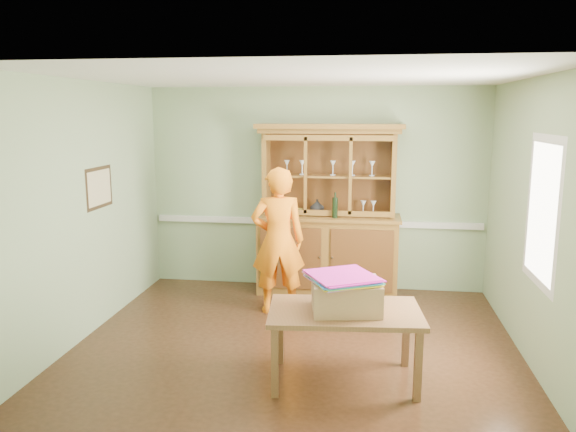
% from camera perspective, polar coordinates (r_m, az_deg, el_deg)
% --- Properties ---
extents(floor, '(4.50, 4.50, 0.00)m').
position_cam_1_polar(floor, '(6.00, 0.87, -12.75)').
color(floor, '#472716').
rests_on(floor, ground).
extents(ceiling, '(4.50, 4.50, 0.00)m').
position_cam_1_polar(ceiling, '(5.52, 0.95, 13.95)').
color(ceiling, white).
rests_on(ceiling, wall_back).
extents(wall_back, '(4.50, 0.00, 4.50)m').
position_cam_1_polar(wall_back, '(7.57, 2.83, 2.76)').
color(wall_back, '#8BA47B').
rests_on(wall_back, floor).
extents(wall_left, '(0.00, 4.00, 4.00)m').
position_cam_1_polar(wall_left, '(6.29, -19.87, 0.57)').
color(wall_left, '#8BA47B').
rests_on(wall_left, floor).
extents(wall_right, '(0.00, 4.00, 4.00)m').
position_cam_1_polar(wall_right, '(5.77, 23.65, -0.54)').
color(wall_right, '#8BA47B').
rests_on(wall_right, floor).
extents(wall_front, '(4.50, 0.00, 4.50)m').
position_cam_1_polar(wall_front, '(3.68, -3.05, -5.57)').
color(wall_front, '#8BA47B').
rests_on(wall_front, floor).
extents(chair_rail, '(4.41, 0.05, 0.08)m').
position_cam_1_polar(chair_rail, '(7.62, 2.78, -0.62)').
color(chair_rail, silver).
rests_on(chair_rail, wall_back).
extents(framed_map, '(0.03, 0.60, 0.46)m').
position_cam_1_polar(framed_map, '(6.52, -18.59, 2.75)').
color(framed_map, '#312313').
rests_on(framed_map, wall_left).
extents(window_panel, '(0.03, 0.96, 1.36)m').
position_cam_1_polar(window_panel, '(5.46, 24.37, 0.42)').
color(window_panel, silver).
rests_on(window_panel, wall_right).
extents(china_hutch, '(1.89, 0.62, 2.22)m').
position_cam_1_polar(china_hutch, '(7.40, 4.06, -1.91)').
color(china_hutch, brown).
rests_on(china_hutch, floor).
extents(dining_table, '(1.39, 0.91, 0.66)m').
position_cam_1_polar(dining_table, '(5.03, 5.79, -10.29)').
color(dining_table, brown).
rests_on(dining_table, floor).
extents(cardboard_box, '(0.64, 0.54, 0.27)m').
position_cam_1_polar(cardboard_box, '(4.94, 5.92, -8.08)').
color(cardboard_box, '#A17353').
rests_on(cardboard_box, dining_table).
extents(kite_stack, '(0.71, 0.71, 0.06)m').
position_cam_1_polar(kite_stack, '(4.88, 5.60, -6.26)').
color(kite_stack, '#B869DE').
rests_on(kite_stack, cardboard_box).
extents(person, '(0.72, 0.55, 1.75)m').
position_cam_1_polar(person, '(6.63, -1.01, -2.51)').
color(person, orange).
rests_on(person, floor).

